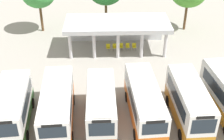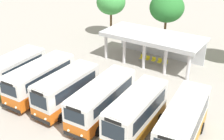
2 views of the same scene
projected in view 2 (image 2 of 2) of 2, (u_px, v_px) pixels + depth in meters
The scene contains 15 objects.
ground_plane at pixel (57, 118), 23.75m from camera, with size 180.00×180.00×0.00m, color #A39E93.
city_bus_nearest_orange at pixel (15, 70), 28.07m from camera, with size 2.84×6.71×3.17m.
city_bus_second_in_row at pixel (40, 78), 26.45m from camera, with size 2.68×7.55×3.14m.
city_bus_middle_cream at pixel (67, 89), 24.60m from camera, with size 2.33×6.65×3.20m.
city_bus_fourth_amber at pixel (102, 99), 23.30m from camera, with size 2.65×7.81×3.08m.
city_bus_fifth_blue at pixel (136, 113), 21.20m from camera, with size 2.41×6.94×3.40m.
city_bus_far_end_green at pixel (183, 125), 19.83m from camera, with size 2.85×7.56×3.52m.
terminal_canopy at pixel (155, 40), 33.28m from camera, with size 11.60×5.20×3.40m.
waiting_chair_end_by_column at pixel (142, 57), 33.95m from camera, with size 0.46×0.46×0.86m.
waiting_chair_second_from_end at pixel (148, 59), 33.59m from camera, with size 0.46×0.46×0.86m.
waiting_chair_middle_seat at pixel (154, 60), 33.28m from camera, with size 0.46×0.46×0.86m.
waiting_chair_fourth_seat at pixel (159, 61), 32.92m from camera, with size 0.46×0.46×0.86m.
waiting_chair_fifth_seat at pixel (165, 63), 32.52m from camera, with size 0.46×0.46×0.86m.
roadside_tree_behind_canopy at pixel (167, 8), 36.93m from camera, with size 4.49×4.49×7.03m.
roadside_tree_west_of_canopy at pixel (111, 2), 40.62m from camera, with size 4.14×4.14×6.69m.
Camera 2 is at (14.70, -13.74, 14.03)m, focal length 45.83 mm.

